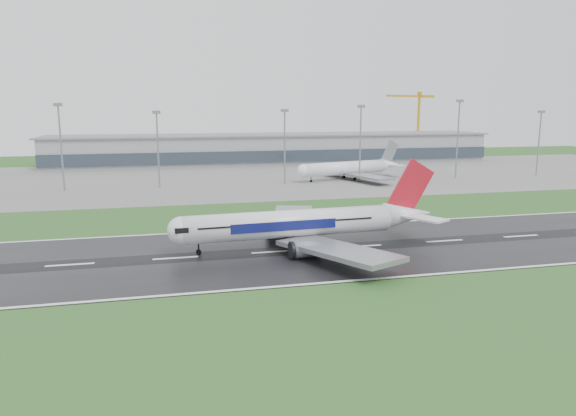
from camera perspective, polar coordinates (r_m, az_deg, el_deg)
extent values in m
plane|color=#23501D|center=(125.66, 16.52, -3.46)|extent=(520.00, 520.00, 0.00)
cube|color=black|center=(125.64, 16.52, -3.44)|extent=(400.00, 45.00, 0.10)
cube|color=slate|center=(240.24, 1.55, 3.58)|extent=(400.00, 130.00, 0.08)
cube|color=gray|center=(297.58, -1.46, 6.39)|extent=(240.00, 36.00, 15.00)
cylinder|color=gray|center=(208.68, -23.24, 5.84)|extent=(0.64, 0.64, 30.49)
cylinder|color=gray|center=(205.83, -13.83, 5.96)|extent=(0.64, 0.64, 27.78)
cylinder|color=gray|center=(211.30, -0.36, 6.46)|extent=(0.64, 0.64, 28.38)
cylinder|color=gray|center=(220.68, 7.79, 6.76)|extent=(0.64, 0.64, 30.01)
cylinder|color=gray|center=(240.32, 17.81, 6.94)|extent=(0.64, 0.64, 32.32)
cylinder|color=gray|center=(263.79, 25.41, 6.21)|extent=(0.64, 0.64, 27.72)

